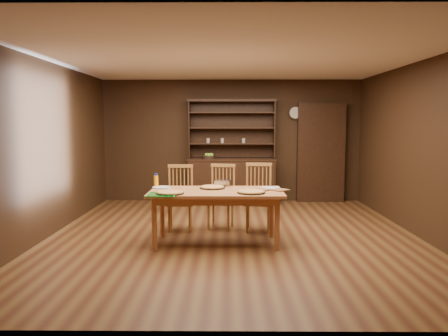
{
  "coord_description": "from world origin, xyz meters",
  "views": [
    {
      "loc": [
        -0.09,
        -6.4,
        1.7
      ],
      "look_at": [
        -0.14,
        0.4,
        0.98
      ],
      "focal_mm": 35.0,
      "sensor_mm": 36.0,
      "label": 1
    }
  ],
  "objects_px": {
    "china_hutch": "(232,175)",
    "dining_table": "(216,196)",
    "chair_center": "(222,194)",
    "chair_right": "(258,195)",
    "juice_bottle": "(156,181)",
    "chair_left": "(180,195)"
  },
  "relations": [
    {
      "from": "chair_center",
      "to": "juice_bottle",
      "type": "height_order",
      "value": "chair_center"
    },
    {
      "from": "dining_table",
      "to": "chair_center",
      "type": "xyz_separation_m",
      "value": [
        0.06,
        0.92,
        -0.12
      ]
    },
    {
      "from": "juice_bottle",
      "to": "china_hutch",
      "type": "bearing_deg",
      "value": 67.98
    },
    {
      "from": "chair_left",
      "to": "chair_right",
      "type": "bearing_deg",
      "value": -2.96
    },
    {
      "from": "chair_center",
      "to": "china_hutch",
      "type": "bearing_deg",
      "value": 98.17
    },
    {
      "from": "chair_right",
      "to": "juice_bottle",
      "type": "distance_m",
      "value": 1.63
    },
    {
      "from": "dining_table",
      "to": "juice_bottle",
      "type": "bearing_deg",
      "value": 159.74
    },
    {
      "from": "juice_bottle",
      "to": "chair_left",
      "type": "bearing_deg",
      "value": 58.69
    },
    {
      "from": "china_hutch",
      "to": "dining_table",
      "type": "xyz_separation_m",
      "value": [
        -0.25,
        -3.15,
        0.07
      ]
    },
    {
      "from": "chair_right",
      "to": "juice_bottle",
      "type": "height_order",
      "value": "chair_right"
    },
    {
      "from": "chair_right",
      "to": "juice_bottle",
      "type": "bearing_deg",
      "value": -157.07
    },
    {
      "from": "chair_left",
      "to": "chair_center",
      "type": "relative_size",
      "value": 1.0
    },
    {
      "from": "china_hutch",
      "to": "juice_bottle",
      "type": "height_order",
      "value": "china_hutch"
    },
    {
      "from": "chair_left",
      "to": "juice_bottle",
      "type": "bearing_deg",
      "value": -122.94
    },
    {
      "from": "china_hutch",
      "to": "chair_right",
      "type": "xyz_separation_m",
      "value": [
        0.4,
        -2.35,
        -0.04
      ]
    },
    {
      "from": "chair_center",
      "to": "chair_right",
      "type": "bearing_deg",
      "value": 0.84
    },
    {
      "from": "chair_left",
      "to": "china_hutch",
      "type": "bearing_deg",
      "value": 68.52
    },
    {
      "from": "dining_table",
      "to": "juice_bottle",
      "type": "relative_size",
      "value": 9.13
    },
    {
      "from": "juice_bottle",
      "to": "dining_table",
      "type": "bearing_deg",
      "value": -20.26
    },
    {
      "from": "chair_right",
      "to": "chair_left",
      "type": "bearing_deg",
      "value": -175.21
    },
    {
      "from": "chair_center",
      "to": "juice_bottle",
      "type": "xyz_separation_m",
      "value": [
        -0.96,
        -0.59,
        0.3
      ]
    },
    {
      "from": "dining_table",
      "to": "chair_left",
      "type": "xyz_separation_m",
      "value": [
        -0.59,
        0.82,
        -0.12
      ]
    }
  ]
}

